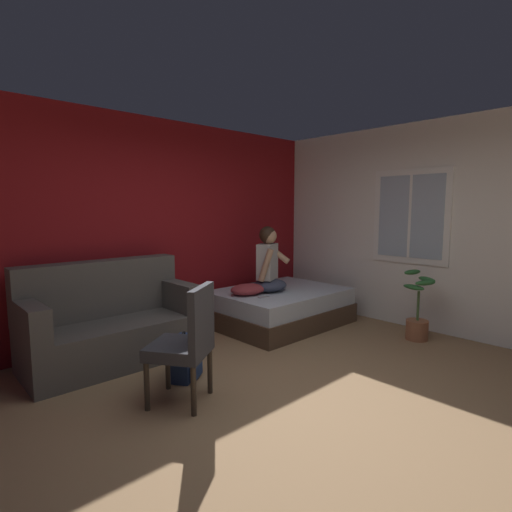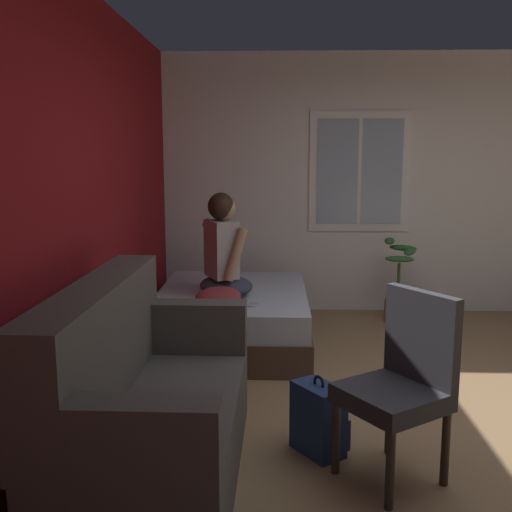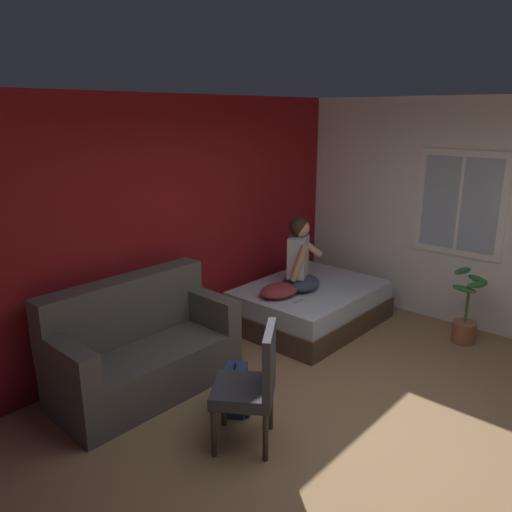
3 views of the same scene
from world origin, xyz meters
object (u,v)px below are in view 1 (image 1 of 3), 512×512
(side_chair, at_px, (187,340))
(backpack, at_px, (185,359))
(bed, at_px, (280,307))
(potted_plant, at_px, (418,315))
(throw_pillow, at_px, (248,289))
(couch, at_px, (110,324))
(person_seated, at_px, (269,265))
(cell_phone, at_px, (264,297))

(side_chair, relative_size, backpack, 2.14)
(bed, relative_size, potted_plant, 2.08)
(throw_pillow, bearing_deg, couch, 172.74)
(couch, relative_size, throw_pillow, 3.57)
(side_chair, distance_m, throw_pillow, 2.00)
(potted_plant, bearing_deg, couch, 147.61)
(side_chair, bearing_deg, person_seated, 28.13)
(side_chair, bearing_deg, bed, 25.12)
(couch, xyz_separation_m, person_seated, (2.11, -0.24, 0.44))
(person_seated, xyz_separation_m, backpack, (-1.80, -0.69, -0.64))
(throw_pillow, relative_size, cell_phone, 3.33)
(bed, height_order, potted_plant, potted_plant)
(potted_plant, bearing_deg, side_chair, 168.76)
(person_seated, relative_size, throw_pillow, 1.82)
(bed, height_order, throw_pillow, throw_pillow)
(person_seated, height_order, throw_pillow, person_seated)
(bed, height_order, couch, couch)
(couch, distance_m, cell_phone, 1.84)
(person_seated, bearing_deg, cell_phone, -142.89)
(couch, relative_size, cell_phone, 11.89)
(backpack, bearing_deg, cell_phone, 16.38)
(bed, bearing_deg, throw_pillow, 172.19)
(backpack, xyz_separation_m, potted_plant, (2.69, -0.98, 0.11))
(couch, bearing_deg, side_chair, -86.60)
(couch, xyz_separation_m, backpack, (0.31, -0.92, -0.20))
(bed, height_order, cell_phone, cell_phone)
(throw_pillow, height_order, cell_phone, throw_pillow)
(person_seated, height_order, backpack, person_seated)
(backpack, bearing_deg, couch, 108.83)
(bed, distance_m, person_seated, 0.62)
(couch, distance_m, backpack, 1.00)
(side_chair, bearing_deg, throw_pillow, 33.51)
(backpack, height_order, throw_pillow, throw_pillow)
(person_seated, xyz_separation_m, cell_phone, (-0.34, -0.26, -0.35))
(couch, distance_m, potted_plant, 3.56)
(throw_pillow, bearing_deg, cell_phone, -84.63)
(backpack, relative_size, throw_pillow, 0.95)
(backpack, distance_m, throw_pillow, 1.63)
(side_chair, height_order, potted_plant, side_chair)
(bed, relative_size, side_chair, 1.81)
(couch, height_order, side_chair, couch)
(couch, height_order, cell_phone, couch)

